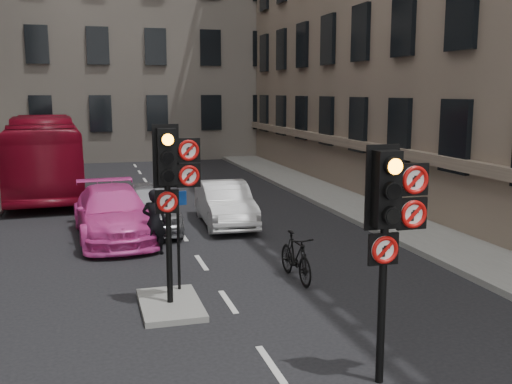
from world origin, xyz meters
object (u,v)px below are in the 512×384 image
motorcycle (296,257)px  motorcyclist (154,222)px  signal_far (172,175)px  info_sign (178,227)px  signal_near (391,214)px  car_white (225,204)px  bus_red (44,154)px  car_pink (113,213)px  car_silver (151,206)px

motorcycle → motorcyclist: bearing=130.2°
signal_far → motorcyclist: (0.08, 4.20, -1.82)m
motorcycle → info_sign: bearing=-176.2°
motorcycle → signal_near: bearing=-95.9°
car_white → bus_red: bearing=127.9°
car_white → motorcyclist: motorcyclist is taller
signal_near → bus_red: (-5.99, 19.76, -0.95)m
signal_far → car_white: size_ratio=0.84×
motorcycle → info_sign: info_sign is taller
car_pink → bus_red: bus_red is taller
car_silver → motorcyclist: 3.00m
info_sign → car_pink: bearing=91.7°
signal_far → car_pink: bearing=98.2°
car_silver → motorcycle: size_ratio=2.37×
signal_far → motorcyclist: 4.58m
car_pink → info_sign: (1.12, -5.55, 0.74)m
car_silver → info_sign: bearing=-87.3°
signal_near → motorcycle: 5.41m
car_silver → car_white: (2.39, 0.01, -0.05)m
car_pink → motorcycle: size_ratio=2.81×
car_white → info_sign: (-2.49, -6.45, 0.80)m
car_pink → motorcycle: (3.86, -5.28, -0.20)m
bus_red → car_pink: bearing=-78.4°
car_pink → signal_far: bearing=-85.4°
motorcycle → info_sign: (-2.74, -0.27, 0.94)m
info_sign → signal_near: bearing=-73.0°
signal_far → info_sign: 1.43m
motorcyclist → info_sign: size_ratio=0.83×
motorcyclist → signal_far: bearing=106.2°
signal_far → motorcycle: (2.95, 1.01, -2.14)m
car_silver → car_white: car_silver is taller
bus_red → info_sign: bus_red is taller
car_white → motorcyclist: size_ratio=2.40×
motorcycle → motorcyclist: (-2.87, 3.19, 0.33)m
car_silver → info_sign: info_sign is taller
car_silver → car_pink: (-1.22, -0.89, 0.01)m
car_pink → bus_red: 9.83m
car_white → motorcyclist: 3.98m
car_pink → bus_red: (-2.48, 9.47, 0.88)m
car_white → motorcycle: 6.19m
motorcycle → motorcyclist: 4.31m
signal_near → motorcyclist: 8.74m
car_silver → car_white: size_ratio=1.04×
car_pink → bus_red: bearing=101.1°
signal_far → motorcyclist: signal_far is taller
signal_near → bus_red: bearing=106.9°
info_sign → motorcyclist: bearing=82.5°
car_pink → motorcycle: bearing=-57.5°
car_silver → motorcycle: 6.72m
signal_far → car_white: 7.94m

